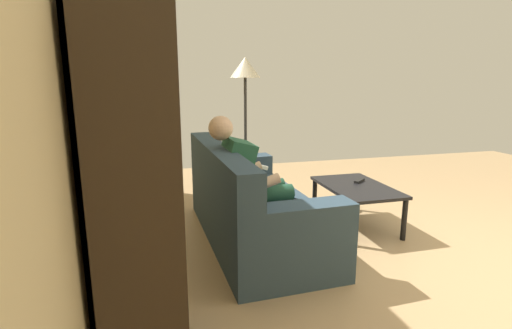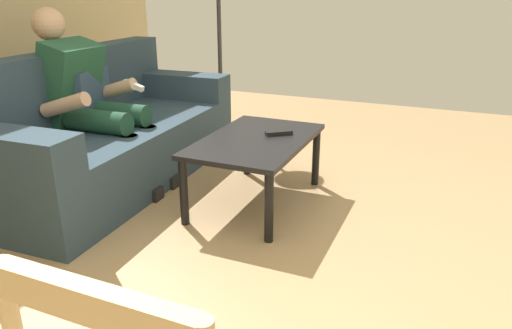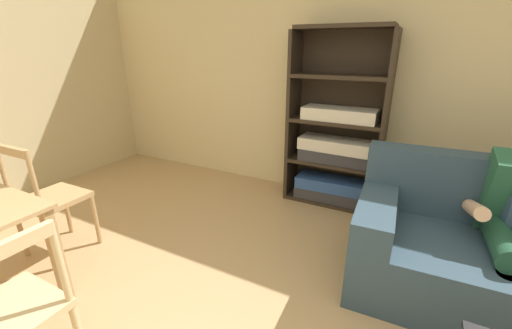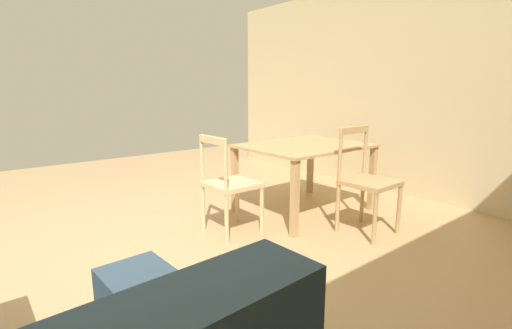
# 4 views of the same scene
# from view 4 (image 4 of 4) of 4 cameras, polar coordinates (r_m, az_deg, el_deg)

# --- Properties ---
(ground_plane) EXTENTS (8.81, 8.81, 0.00)m
(ground_plane) POSITION_cam_4_polar(r_m,az_deg,el_deg) (2.92, -19.69, -14.97)
(ground_plane) COLOR tan
(wall_side) EXTENTS (0.12, 5.70, 2.59)m
(wall_side) POSITION_cam_4_polar(r_m,az_deg,el_deg) (4.89, 20.68, 11.18)
(wall_side) COLOR #C8B586
(wall_side) RESTS_ON ground_plane
(dining_table) EXTENTS (1.26, 0.99, 0.71)m
(dining_table) POSITION_cam_4_polar(r_m,az_deg,el_deg) (3.83, 7.60, 1.66)
(dining_table) COLOR tan
(dining_table) RESTS_ON ground_plane
(dining_chair_near_wall) EXTENTS (0.43, 0.43, 0.95)m
(dining_chair_near_wall) POSITION_cam_4_polar(r_m,az_deg,el_deg) (3.39, 16.91, -2.56)
(dining_chair_near_wall) COLOR tan
(dining_chair_near_wall) RESTS_ON ground_plane
(dining_chair_facing_couch) EXTENTS (0.42, 0.42, 0.89)m
(dining_chair_facing_couch) POSITION_cam_4_polar(r_m,az_deg,el_deg) (3.25, -4.22, -3.13)
(dining_chair_facing_couch) COLOR #D1B27F
(dining_chair_facing_couch) RESTS_ON ground_plane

